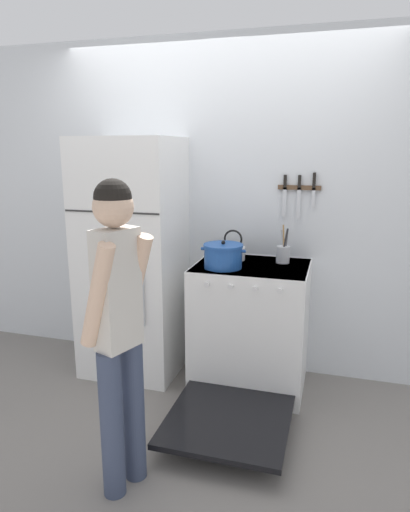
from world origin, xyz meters
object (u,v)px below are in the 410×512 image
object	(u,v)px
stove_range	(249,329)
person	(119,322)
tea_kettle	(233,251)
utensil_jar	(283,253)
refrigerator	(132,259)
dutch_oven_pot	(223,256)

from	to	relation	value
stove_range	person	world-z (taller)	person
tea_kettle	utensil_jar	xyz separation A→B (m)	(0.37, 0.01, 0.00)
refrigerator	stove_range	world-z (taller)	refrigerator
person	stove_range	bearing A→B (deg)	-0.59
person	tea_kettle	bearing A→B (deg)	8.29
dutch_oven_pot	tea_kettle	distance (m)	0.25
stove_range	tea_kettle	size ratio (longest dim) A/B	6.09
dutch_oven_pot	person	xyz separation A→B (m)	(-0.25, -1.10, -0.10)
refrigerator	person	xyz separation A→B (m)	(0.51, -1.23, 0.01)
stove_range	person	bearing A→B (deg)	-109.81
dutch_oven_pot	tea_kettle	size ratio (longest dim) A/B	1.40
refrigerator	stove_range	size ratio (longest dim) A/B	1.32
stove_range	utensil_jar	world-z (taller)	utensil_jar
tea_kettle	utensil_jar	distance (m)	0.37
refrigerator	tea_kettle	size ratio (longest dim) A/B	8.05
dutch_oven_pot	tea_kettle	world-z (taller)	tea_kettle
tea_kettle	utensil_jar	bearing A→B (deg)	0.92
person	utensil_jar	bearing A→B (deg)	-5.63
stove_range	dutch_oven_pot	xyz separation A→B (m)	(-0.18, -0.09, 0.55)
refrigerator	person	size ratio (longest dim) A/B	1.13
stove_range	tea_kettle	xyz separation A→B (m)	(-0.17, 0.16, 0.53)
refrigerator	stove_range	bearing A→B (deg)	-2.94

